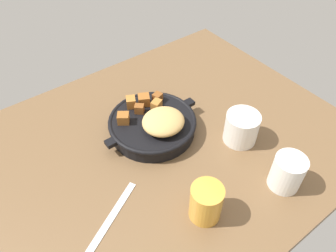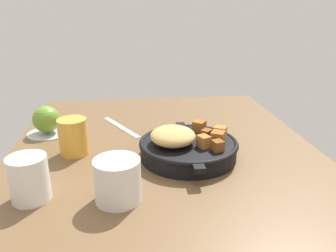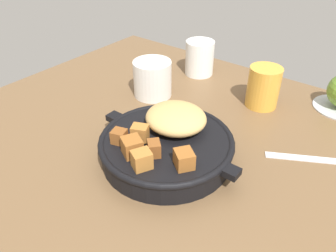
# 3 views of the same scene
# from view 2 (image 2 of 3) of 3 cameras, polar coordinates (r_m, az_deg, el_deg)

# --- Properties ---
(ground_plane) EXTENTS (1.03, 0.78, 0.02)m
(ground_plane) POSITION_cam_2_polar(r_m,az_deg,el_deg) (0.84, -0.40, -5.50)
(ground_plane) COLOR brown
(cast_iron_skillet) EXTENTS (0.28, 0.24, 0.08)m
(cast_iron_skillet) POSITION_cam_2_polar(r_m,az_deg,el_deg) (0.81, 3.23, -3.38)
(cast_iron_skillet) COLOR black
(cast_iron_skillet) RESTS_ON ground_plane
(saucer_plate) EXTENTS (0.12, 0.12, 0.01)m
(saucer_plate) POSITION_cam_2_polar(r_m,az_deg,el_deg) (1.02, -19.58, -1.07)
(saucer_plate) COLOR #B7BABF
(saucer_plate) RESTS_ON ground_plane
(red_apple) EXTENTS (0.08, 0.08, 0.08)m
(red_apple) POSITION_cam_2_polar(r_m,az_deg,el_deg) (1.01, -19.85, 1.09)
(red_apple) COLOR olive
(red_apple) RESTS_ON saucer_plate
(butter_knife) EXTENTS (0.19, 0.11, 0.00)m
(butter_knife) POSITION_cam_2_polar(r_m,az_deg,el_deg) (1.02, -7.93, -0.14)
(butter_knife) COLOR silver
(butter_knife) RESTS_ON ground_plane
(ceramic_mug_white) EXTENTS (0.09, 0.09, 0.08)m
(ceramic_mug_white) POSITION_cam_2_polar(r_m,az_deg,el_deg) (0.64, -8.51, -9.05)
(ceramic_mug_white) COLOR silver
(ceramic_mug_white) RESTS_ON ground_plane
(white_creamer_pitcher) EXTENTS (0.07, 0.07, 0.09)m
(white_creamer_pitcher) POSITION_cam_2_polar(r_m,az_deg,el_deg) (0.69, -22.41, -8.21)
(white_creamer_pitcher) COLOR white
(white_creamer_pitcher) RESTS_ON ground_plane
(juice_glass_amber) EXTENTS (0.07, 0.07, 0.09)m
(juice_glass_amber) POSITION_cam_2_polar(r_m,az_deg,el_deg) (0.85, -15.71, -1.75)
(juice_glass_amber) COLOR gold
(juice_glass_amber) RESTS_ON ground_plane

